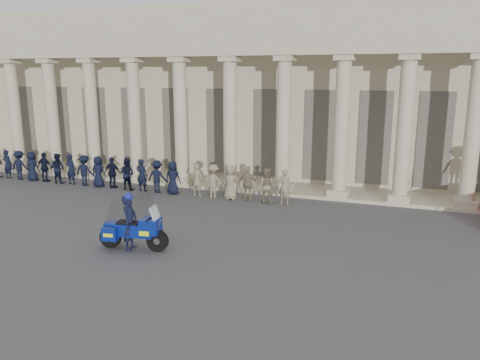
% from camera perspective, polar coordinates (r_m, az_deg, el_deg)
% --- Properties ---
extents(ground, '(90.00, 90.00, 0.00)m').
position_cam_1_polar(ground, '(15.33, -7.38, -8.35)').
color(ground, '#404042').
rests_on(ground, ground).
extents(building, '(40.00, 12.50, 9.00)m').
position_cam_1_polar(building, '(28.22, 6.27, 10.78)').
color(building, tan).
rests_on(building, ground).
extents(officer_rank, '(17.65, 0.59, 1.55)m').
position_cam_1_polar(officer_rank, '(23.68, -15.26, 0.85)').
color(officer_rank, black).
rests_on(officer_rank, ground).
extents(motorcycle, '(2.31, 1.04, 1.49)m').
position_cam_1_polar(motorcycle, '(15.33, -12.80, -6.01)').
color(motorcycle, black).
rests_on(motorcycle, ground).
extents(rider, '(0.52, 0.71, 1.88)m').
position_cam_1_polar(rider, '(15.29, -13.30, -4.95)').
color(rider, black).
rests_on(rider, ground).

